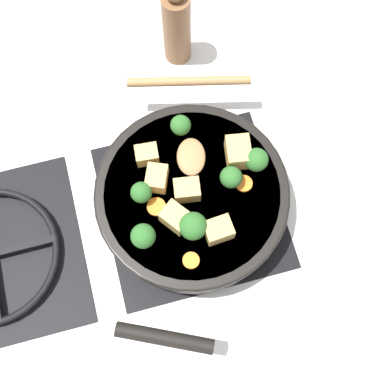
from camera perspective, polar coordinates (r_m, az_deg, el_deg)
name	(u,v)px	position (r m, az deg, el deg)	size (l,w,h in m)	color
ground_plane	(192,207)	(0.96, 0.00, -1.64)	(2.40, 2.40, 0.00)	silver
front_burner_grate	(192,205)	(0.95, 0.00, -1.43)	(0.31, 0.31, 0.03)	black
skillet_pan	(192,198)	(0.91, -0.02, -0.65)	(0.42, 0.34, 0.06)	black
wooden_spoon	(190,114)	(0.93, -0.22, 8.27)	(0.21, 0.21, 0.02)	#A87A4C
tofu_cube_center_large	(238,152)	(0.89, 4.94, 4.25)	(0.05, 0.04, 0.04)	tan
tofu_cube_near_handle	(157,178)	(0.87, -3.78, 1.46)	(0.04, 0.03, 0.03)	tan
tofu_cube_east_chunk	(176,218)	(0.85, -1.74, -2.75)	(0.04, 0.03, 0.03)	tan
tofu_cube_west_chunk	(187,191)	(0.86, -0.52, 0.13)	(0.04, 0.03, 0.03)	tan
tofu_cube_back_piece	(147,155)	(0.89, -4.83, 3.98)	(0.04, 0.03, 0.03)	tan
tofu_cube_front_piece	(218,230)	(0.85, 2.83, -4.08)	(0.04, 0.03, 0.03)	tan
broccoli_floret_near_spoon	(143,236)	(0.84, -5.23, -4.71)	(0.04, 0.04, 0.05)	#709956
broccoli_floret_center_top	(230,175)	(0.87, 4.12, 1.81)	(0.04, 0.04, 0.04)	#709956
broccoli_floret_east_rim	(181,125)	(0.90, -1.22, 7.12)	(0.03, 0.03, 0.04)	#709956
broccoli_floret_west_rim	(141,193)	(0.86, -5.43, -0.06)	(0.03, 0.03, 0.04)	#709956
broccoli_floret_north_edge	(256,160)	(0.88, 6.89, 3.42)	(0.04, 0.04, 0.05)	#709956
broccoli_floret_south_cluster	(193,226)	(0.83, 0.11, -3.66)	(0.05, 0.05, 0.05)	#709956
carrot_slice_orange_thin	(156,207)	(0.87, -3.82, -1.59)	(0.03, 0.03, 0.01)	orange
carrot_slice_near_center	(191,260)	(0.85, -0.11, -7.31)	(0.03, 0.03, 0.01)	orange
carrot_slice_edge_slice	(244,184)	(0.89, 5.55, 0.90)	(0.03, 0.03, 0.01)	orange
pepper_mill	(177,26)	(1.02, -1.65, 17.32)	(0.05, 0.05, 0.20)	brown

